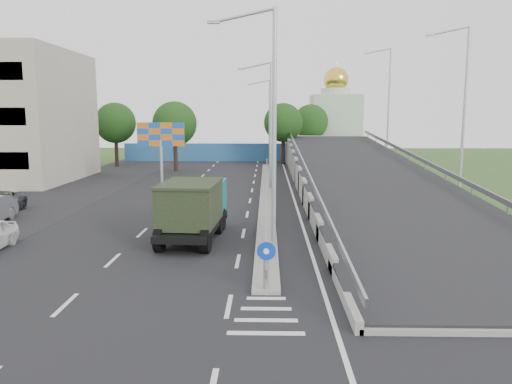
{
  "coord_description": "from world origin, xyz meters",
  "views": [
    {
      "loc": [
        0.02,
        -14.24,
        6.1
      ],
      "look_at": [
        -0.55,
        11.03,
        2.2
      ],
      "focal_mm": 35.0,
      "sensor_mm": 36.0,
      "label": 1
    }
  ],
  "objects_px": {
    "lamp_post_far": "(268,118)",
    "sign_bollard": "(266,265)",
    "lamp_post_near": "(270,122)",
    "lamp_post_mid": "(268,119)",
    "billboard": "(161,138)",
    "dump_truck": "(194,206)",
    "church": "(335,121)"
  },
  "relations": [
    {
      "from": "lamp_post_mid",
      "to": "church",
      "type": "relative_size",
      "value": 0.73
    },
    {
      "from": "billboard",
      "to": "dump_truck",
      "type": "bearing_deg",
      "value": -73.33
    },
    {
      "from": "sign_bollard",
      "to": "billboard",
      "type": "bearing_deg",
      "value": 109.21
    },
    {
      "from": "lamp_post_mid",
      "to": "billboard",
      "type": "bearing_deg",
      "value": 167.62
    },
    {
      "from": "lamp_post_near",
      "to": "church",
      "type": "relative_size",
      "value": 0.73
    },
    {
      "from": "sign_bollard",
      "to": "lamp_post_far",
      "type": "height_order",
      "value": "lamp_post_far"
    },
    {
      "from": "sign_bollard",
      "to": "church",
      "type": "distance_m",
      "value": 58.84
    },
    {
      "from": "sign_bollard",
      "to": "lamp_post_near",
      "type": "relative_size",
      "value": 0.17
    },
    {
      "from": "lamp_post_far",
      "to": "sign_bollard",
      "type": "bearing_deg",
      "value": -90.14
    },
    {
      "from": "lamp_post_mid",
      "to": "dump_truck",
      "type": "relative_size",
      "value": 1.48
    },
    {
      "from": "lamp_post_far",
      "to": "dump_truck",
      "type": "xyz_separation_m",
      "value": [
        -3.71,
        -36.03,
        -4.17
      ]
    },
    {
      "from": "lamp_post_mid",
      "to": "dump_truck",
      "type": "height_order",
      "value": "lamp_post_mid"
    },
    {
      "from": "sign_bollard",
      "to": "lamp_post_far",
      "type": "xyz_separation_m",
      "value": [
        0.11,
        43.83,
        4.77
      ]
    },
    {
      "from": "lamp_post_near",
      "to": "billboard",
      "type": "height_order",
      "value": "lamp_post_near"
    },
    {
      "from": "lamp_post_near",
      "to": "lamp_post_far",
      "type": "relative_size",
      "value": 1.0
    },
    {
      "from": "lamp_post_near",
      "to": "billboard",
      "type": "bearing_deg",
      "value": 112.49
    },
    {
      "from": "lamp_post_near",
      "to": "dump_truck",
      "type": "distance_m",
      "value": 6.85
    },
    {
      "from": "sign_bollard",
      "to": "lamp_post_far",
      "type": "relative_size",
      "value": 0.17
    },
    {
      "from": "lamp_post_mid",
      "to": "lamp_post_near",
      "type": "bearing_deg",
      "value": -90.0
    },
    {
      "from": "lamp_post_far",
      "to": "billboard",
      "type": "relative_size",
      "value": 1.83
    },
    {
      "from": "sign_bollard",
      "to": "church",
      "type": "xyz_separation_m",
      "value": [
        10.0,
        57.83,
        4.28
      ]
    },
    {
      "from": "lamp_post_mid",
      "to": "dump_truck",
      "type": "xyz_separation_m",
      "value": [
        -3.71,
        -16.03,
        -4.17
      ]
    },
    {
      "from": "sign_bollard",
      "to": "lamp_post_near",
      "type": "xyz_separation_m",
      "value": [
        0.11,
        3.83,
        4.77
      ]
    },
    {
      "from": "lamp_post_far",
      "to": "dump_truck",
      "type": "height_order",
      "value": "lamp_post_far"
    },
    {
      "from": "lamp_post_near",
      "to": "dump_truck",
      "type": "relative_size",
      "value": 1.48
    },
    {
      "from": "billboard",
      "to": "lamp_post_near",
      "type": "bearing_deg",
      "value": -67.51
    },
    {
      "from": "lamp_post_mid",
      "to": "billboard",
      "type": "xyz_separation_m",
      "value": [
        -9.11,
        2.0,
        -1.62
      ]
    },
    {
      "from": "lamp_post_mid",
      "to": "lamp_post_far",
      "type": "xyz_separation_m",
      "value": [
        0.0,
        20.0,
        0.0
      ]
    },
    {
      "from": "lamp_post_far",
      "to": "billboard",
      "type": "distance_m",
      "value": 20.24
    },
    {
      "from": "lamp_post_near",
      "to": "lamp_post_far",
      "type": "bearing_deg",
      "value": 90.0
    },
    {
      "from": "lamp_post_far",
      "to": "church",
      "type": "bearing_deg",
      "value": 54.76
    },
    {
      "from": "lamp_post_near",
      "to": "lamp_post_far",
      "type": "xyz_separation_m",
      "value": [
        0.0,
        40.0,
        0.0
      ]
    }
  ]
}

